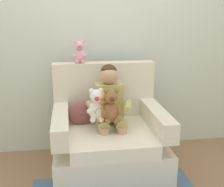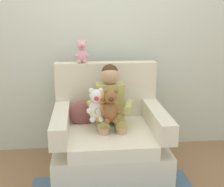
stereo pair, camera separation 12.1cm
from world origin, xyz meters
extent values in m
plane|color=#936D4C|center=(0.00, 0.00, 0.00)|extent=(8.00, 8.00, 0.00)
cube|color=silver|center=(0.00, 0.66, 1.30)|extent=(6.00, 0.10, 2.60)
cube|color=silver|center=(0.00, 0.00, 0.17)|extent=(1.02, 0.90, 0.34)
cube|color=white|center=(0.00, -0.07, 0.40)|extent=(0.74, 0.76, 0.12)
cube|color=silver|center=(0.00, 0.38, 0.74)|extent=(1.02, 0.14, 0.56)
cube|color=silver|center=(-0.44, -0.07, 0.55)|extent=(0.14, 0.76, 0.18)
cube|color=silver|center=(0.44, -0.07, 0.55)|extent=(0.14, 0.76, 0.18)
cube|color=tan|center=(0.02, 0.14, 0.69)|extent=(0.26, 0.16, 0.34)
sphere|color=tan|center=(0.02, 0.14, 0.94)|extent=(0.17, 0.17, 0.17)
sphere|color=#472D19|center=(0.02, 0.15, 0.97)|extent=(0.16, 0.16, 0.16)
cylinder|color=tan|center=(-0.06, 0.01, 0.52)|extent=(0.11, 0.26, 0.11)
cylinder|color=tan|center=(-0.06, -0.12, 0.37)|extent=(0.09, 0.09, 0.30)
cylinder|color=tan|center=(0.10, 0.01, 0.52)|extent=(0.11, 0.26, 0.11)
cylinder|color=tan|center=(0.10, -0.12, 0.37)|extent=(0.09, 0.09, 0.30)
cylinder|color=tan|center=(-0.14, 0.02, 0.67)|extent=(0.13, 0.27, 0.07)
cylinder|color=tan|center=(0.18, 0.02, 0.67)|extent=(0.13, 0.27, 0.07)
ellipsoid|color=gold|center=(-0.07, -0.05, 0.66)|extent=(0.13, 0.11, 0.17)
sphere|color=gold|center=(-0.07, -0.06, 0.78)|extent=(0.11, 0.11, 0.11)
sphere|color=brown|center=(-0.07, -0.11, 0.78)|extent=(0.04, 0.04, 0.04)
sphere|color=gold|center=(-0.11, -0.06, 0.83)|extent=(0.04, 0.04, 0.04)
sphere|color=gold|center=(-0.13, -0.09, 0.67)|extent=(0.04, 0.04, 0.04)
sphere|color=gold|center=(-0.10, -0.10, 0.60)|extent=(0.05, 0.05, 0.05)
sphere|color=gold|center=(-0.03, -0.06, 0.83)|extent=(0.04, 0.04, 0.04)
sphere|color=gold|center=(-0.01, -0.09, 0.67)|extent=(0.04, 0.04, 0.04)
sphere|color=gold|center=(-0.03, -0.10, 0.60)|extent=(0.05, 0.05, 0.05)
ellipsoid|color=brown|center=(0.00, -0.11, 0.67)|extent=(0.14, 0.12, 0.18)
sphere|color=brown|center=(0.00, -0.12, 0.81)|extent=(0.12, 0.12, 0.12)
sphere|color=#4C2D19|center=(0.00, -0.17, 0.80)|extent=(0.05, 0.05, 0.05)
sphere|color=brown|center=(-0.04, -0.11, 0.85)|extent=(0.05, 0.05, 0.05)
sphere|color=brown|center=(-0.06, -0.14, 0.68)|extent=(0.05, 0.05, 0.05)
sphere|color=brown|center=(-0.03, -0.16, 0.60)|extent=(0.05, 0.05, 0.05)
sphere|color=brown|center=(0.05, -0.11, 0.85)|extent=(0.05, 0.05, 0.05)
sphere|color=brown|center=(0.07, -0.14, 0.68)|extent=(0.05, 0.05, 0.05)
sphere|color=brown|center=(0.04, -0.16, 0.60)|extent=(0.05, 0.05, 0.05)
ellipsoid|color=white|center=(-0.12, -0.06, 0.66)|extent=(0.14, 0.12, 0.18)
sphere|color=white|center=(-0.12, -0.07, 0.80)|extent=(0.12, 0.12, 0.12)
sphere|color=#DB333D|center=(-0.12, -0.12, 0.79)|extent=(0.04, 0.04, 0.04)
sphere|color=white|center=(-0.16, -0.06, 0.85)|extent=(0.05, 0.05, 0.05)
sphere|color=white|center=(-0.19, -0.09, 0.67)|extent=(0.05, 0.05, 0.05)
sphere|color=white|center=(-0.16, -0.11, 0.60)|extent=(0.05, 0.05, 0.05)
sphere|color=white|center=(-0.08, -0.06, 0.85)|extent=(0.05, 0.05, 0.05)
sphere|color=white|center=(-0.06, -0.09, 0.67)|extent=(0.05, 0.05, 0.05)
sphere|color=white|center=(-0.08, -0.11, 0.60)|extent=(0.05, 0.05, 0.05)
ellipsoid|color=#EAA8BC|center=(-0.24, 0.38, 1.09)|extent=(0.11, 0.09, 0.14)
sphere|color=#EAA8BC|center=(-0.24, 0.37, 1.20)|extent=(0.09, 0.09, 0.09)
sphere|color=#CC6684|center=(-0.24, 0.33, 1.19)|extent=(0.03, 0.03, 0.03)
sphere|color=#EAA8BC|center=(-0.27, 0.38, 1.23)|extent=(0.04, 0.04, 0.04)
sphere|color=#EAA8BC|center=(-0.29, 0.35, 1.10)|extent=(0.04, 0.04, 0.04)
sphere|color=#EAA8BC|center=(-0.27, 0.34, 1.04)|extent=(0.04, 0.04, 0.04)
sphere|color=#EAA8BC|center=(-0.21, 0.38, 1.23)|extent=(0.04, 0.04, 0.04)
sphere|color=#EAA8BC|center=(-0.19, 0.35, 1.10)|extent=(0.04, 0.04, 0.04)
sphere|color=#EAA8BC|center=(-0.21, 0.34, 1.04)|extent=(0.04, 0.04, 0.04)
ellipsoid|color=#8C4C4C|center=(-0.25, 0.17, 0.56)|extent=(0.26, 0.13, 0.26)
camera|label=1|loc=(-0.36, -2.52, 1.50)|focal=46.99mm
camera|label=2|loc=(-0.24, -2.53, 1.50)|focal=46.99mm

